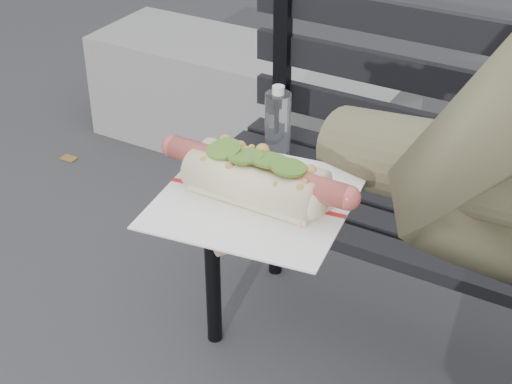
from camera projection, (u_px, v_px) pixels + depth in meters
concrete_block at (248, 101)px, 2.92m from camera, size 1.20×0.40×0.40m
held_hotdog at (470, 190)px, 0.73m from camera, size 0.63×0.30×0.20m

